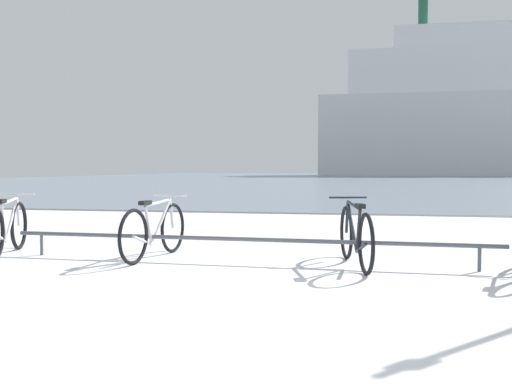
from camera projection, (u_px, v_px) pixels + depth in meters
ground at (356, 180)px, 57.00m from camera, size 80.00×132.00×0.08m
bike_rack at (241, 240)px, 6.74m from camera, size 5.92×0.21×0.31m
bicycle_0 at (8, 228)px, 7.36m from camera, size 0.62×1.58×0.78m
bicycle_1 at (155, 230)px, 7.07m from camera, size 0.46×1.68×0.77m
bicycle_2 at (355, 236)px, 6.48m from camera, size 0.55×1.69×0.78m
ferry_ship at (465, 114)px, 85.07m from camera, size 43.99×8.26×27.65m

